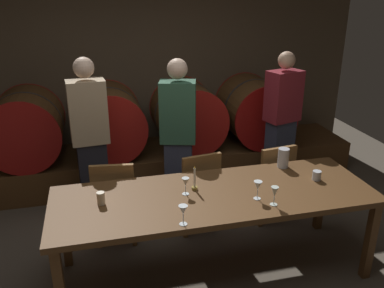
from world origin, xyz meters
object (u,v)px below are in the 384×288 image
object	(u,v)px
chair_right	(271,178)
guest_right	(281,125)
candle_center	(195,183)
cup_left	(101,198)
chair_center	(197,187)
pitcher	(283,158)
guest_left	(90,138)
wine_glass_far_right	(275,192)
wine_glass_far_left	(183,211)
guest_center	(178,135)
wine_barrel_far_left	(26,127)
chair_left	(115,197)
wine_glass_center_right	(258,186)
wine_barrel_center_left	(109,121)
wine_barrel_center_right	(187,115)
wine_glass_center_left	(186,183)
wine_barrel_far_right	(254,110)
cup_right	(317,175)
dining_table	(215,200)

from	to	relation	value
chair_right	guest_right	xyz separation A→B (m)	(0.33, 0.53, 0.40)
candle_center	cup_left	size ratio (longest dim) A/B	2.15
chair_center	pitcher	distance (m)	0.91
guest_left	wine_glass_far_right	world-z (taller)	guest_left
chair_center	wine_glass_far_right	size ratio (longest dim) A/B	5.58
chair_center	guest_left	world-z (taller)	guest_left
wine_glass_far_left	pitcher	bearing A→B (deg)	33.25
chair_center	guest_center	size ratio (longest dim) A/B	0.52
wine_barrel_far_left	chair_left	xyz separation A→B (m)	(0.92, -1.36, -0.34)
chair_center	wine_glass_center_right	world-z (taller)	wine_glass_center_right
chair_left	guest_left	bearing A→B (deg)	-65.04
wine_barrel_center_left	guest_center	size ratio (longest dim) A/B	0.53
pitcher	wine_barrel_center_left	bearing A→B (deg)	132.71
wine_glass_far_left	wine_glass_center_right	bearing A→B (deg)	18.71
wine_barrel_center_right	chair_left	world-z (taller)	wine_barrel_center_right
wine_glass_center_left	guest_right	bearing A→B (deg)	39.70
wine_glass_center_left	wine_glass_far_left	bearing A→B (deg)	-105.25
wine_glass_center_right	wine_glass_far_right	size ratio (longest dim) A/B	1.00
cup_left	wine_barrel_center_left	bearing A→B (deg)	85.02
wine_barrel_center_right	chair_right	size ratio (longest dim) A/B	1.02
guest_left	cup_left	distance (m)	1.22
wine_barrel_far_right	pitcher	size ratio (longest dim) A/B	4.80
wine_glass_center_right	pitcher	bearing A→B (deg)	47.71
wine_barrel_center_left	guest_center	world-z (taller)	guest_center
wine_glass_center_left	wine_glass_center_right	size ratio (longest dim) A/B	0.94
cup_left	wine_glass_far_right	bearing A→B (deg)	-14.30
wine_barrel_center_left	guest_right	bearing A→B (deg)	-22.61
chair_right	wine_glass_center_left	xyz separation A→B (m)	(-1.08, -0.64, 0.40)
guest_left	guest_right	world-z (taller)	guest_left
guest_left	wine_glass_far_right	xyz separation A→B (m)	(1.38, -1.55, -0.01)
wine_barrel_far_left	wine_glass_center_left	distance (m)	2.47
wine_barrel_center_right	guest_right	world-z (taller)	guest_right
candle_center	wine_glass_center_right	size ratio (longest dim) A/B	1.42
wine_barrel_center_right	cup_left	size ratio (longest dim) A/B	8.61
guest_right	wine_glass_far_left	size ratio (longest dim) A/B	11.17
candle_center	pitcher	size ratio (longest dim) A/B	1.20
guest_right	wine_barrel_far_left	bearing A→B (deg)	-32.48
wine_barrel_center_left	wine_glass_far_left	xyz separation A→B (m)	(0.39, -2.42, 0.06)
chair_right	candle_center	xyz separation A→B (m)	(-0.99, -0.58, 0.35)
guest_center	wine_glass_far_left	distance (m)	1.62
chair_center	chair_right	bearing A→B (deg)	172.09
chair_left	wine_glass_far_right	world-z (taller)	wine_glass_far_right
wine_barrel_center_left	wine_glass_far_right	bearing A→B (deg)	-63.52
wine_barrel_center_left	pitcher	distance (m)	2.27
wine_barrel_far_left	guest_right	size ratio (longest dim) A/B	0.52
guest_right	cup_right	world-z (taller)	guest_right
candle_center	wine_glass_center_left	bearing A→B (deg)	-146.56
chair_center	wine_glass_far_left	bearing A→B (deg)	61.75
dining_table	guest_right	world-z (taller)	guest_right
chair_left	wine_barrel_center_left	bearing A→B (deg)	-84.20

